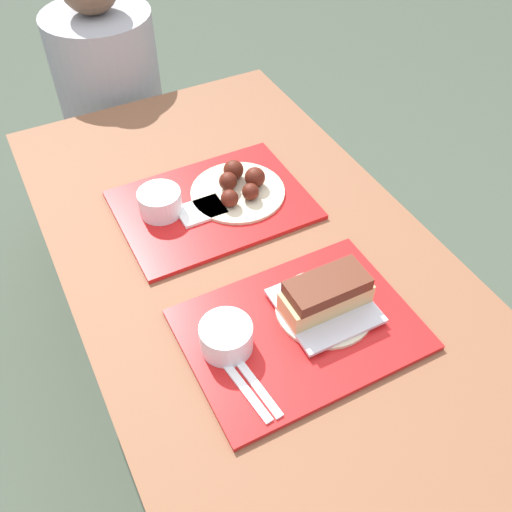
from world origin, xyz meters
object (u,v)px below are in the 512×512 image
Objects in this scene: tray_near at (300,329)px; tray_far at (213,205)px; brisket_sandwich_plate at (326,298)px; bowl_coleslaw_far at (160,201)px; bowl_coleslaw_near at (226,336)px; person_seated_across at (108,80)px; wings_plate_far at (239,186)px.

tray_near is 0.43m from tray_far.
bowl_coleslaw_far is (-0.19, 0.44, -0.00)m from brisket_sandwich_plate.
bowl_coleslaw_near is at bearing -93.64° from bowl_coleslaw_far.
brisket_sandwich_plate is (0.07, 0.02, 0.04)m from tray_near.
brisket_sandwich_plate is 1.19m from person_seated_across.
person_seated_across reaches higher than bowl_coleslaw_far.
person_seated_across is at bearing 98.18° from wings_plate_far.
bowl_coleslaw_far is at bearing 105.02° from tray_near.
tray_near is at bearing -10.38° from bowl_coleslaw_near.
tray_near is 0.08m from brisket_sandwich_plate.
bowl_coleslaw_near reaches higher than tray_near.
wings_plate_far is at bearing 88.74° from brisket_sandwich_plate.
tray_near is at bearing -165.77° from brisket_sandwich_plate.
bowl_coleslaw_far is at bearing 173.96° from wings_plate_far.
brisket_sandwich_plate is 0.48m from bowl_coleslaw_far.
bowl_coleslaw_near is at bearing 177.37° from brisket_sandwich_plate.
tray_near is at bearing -74.98° from bowl_coleslaw_far.
tray_far is 0.08m from wings_plate_far.
wings_plate_far is at bearing 60.85° from bowl_coleslaw_near.
tray_far is 2.25× the size of brisket_sandwich_plate.
tray_near is 0.44m from wings_plate_far.
brisket_sandwich_plate is at bearing 14.23° from tray_near.
tray_far is 4.44× the size of bowl_coleslaw_near.
person_seated_across reaches higher than brisket_sandwich_plate.
tray_far is 0.78m from person_seated_across.
bowl_coleslaw_near and bowl_coleslaw_far have the same top height.
brisket_sandwich_plate is 0.86× the size of wings_plate_far.
wings_plate_far is at bearing 5.77° from tray_far.
wings_plate_far is 0.34× the size of person_seated_across.
person_seated_across is (-0.11, 0.77, -0.06)m from wings_plate_far.
tray_far is 4.44× the size of bowl_coleslaw_far.
person_seated_across is (-0.03, 0.77, -0.04)m from tray_far.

